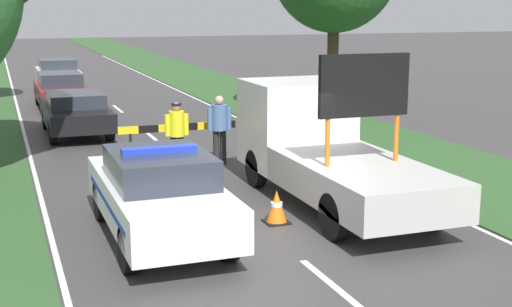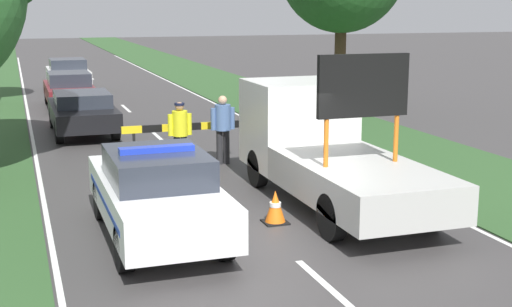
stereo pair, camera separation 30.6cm
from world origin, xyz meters
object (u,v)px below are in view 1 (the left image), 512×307
(traffic_cone_near_police, at_px, (277,207))
(traffic_cone_centre_front, at_px, (295,148))
(road_barrier, at_px, (178,130))
(traffic_cone_lane_edge, at_px, (177,165))
(work_truck, at_px, (322,146))
(queued_car_sedan_black, at_px, (76,112))
(traffic_cone_behind_barrier, at_px, (186,181))
(queued_car_van_white, at_px, (58,75))
(queued_car_wagon_maroon, at_px, (61,90))
(pedestrian_civilian, at_px, (219,124))
(traffic_cone_near_truck, at_px, (203,165))
(police_car, at_px, (159,193))
(police_officer, at_px, (177,130))

(traffic_cone_near_police, distance_m, traffic_cone_centre_front, 5.96)
(traffic_cone_centre_front, bearing_deg, road_barrier, 173.26)
(traffic_cone_centre_front, relative_size, traffic_cone_lane_edge, 0.75)
(work_truck, relative_size, queued_car_sedan_black, 1.35)
(traffic_cone_centre_front, xyz_separation_m, traffic_cone_behind_barrier, (-3.74, -2.64, 0.02))
(work_truck, distance_m, queued_car_van_white, 21.78)
(traffic_cone_behind_barrier, distance_m, queued_car_wagon_maroon, 14.54)
(pedestrian_civilian, distance_m, queued_car_sedan_black, 6.45)
(queued_car_van_white, bearing_deg, traffic_cone_centre_front, 105.14)
(queued_car_wagon_maroon, xyz_separation_m, queued_car_van_white, (0.38, 5.64, 0.05))
(traffic_cone_centre_front, bearing_deg, work_truck, -105.25)
(traffic_cone_near_truck, xyz_separation_m, traffic_cone_lane_edge, (-0.70, -0.18, 0.10))
(police_car, height_order, traffic_cone_behind_barrier, police_car)
(police_officer, xyz_separation_m, queued_car_sedan_black, (-1.85, 5.89, -0.28))
(road_barrier, height_order, traffic_cone_centre_front, road_barrier)
(traffic_cone_near_truck, bearing_deg, queued_car_sedan_black, 108.83)
(traffic_cone_behind_barrier, relative_size, queued_car_wagon_maroon, 0.12)
(police_car, bearing_deg, work_truck, 19.27)
(work_truck, distance_m, traffic_cone_centre_front, 4.24)
(road_barrier, xyz_separation_m, police_officer, (-0.19, -0.65, 0.14))
(work_truck, distance_m, traffic_cone_near_truck, 3.52)
(police_officer, bearing_deg, traffic_cone_near_police, 82.25)
(traffic_cone_near_truck, xyz_separation_m, queued_car_sedan_black, (-2.29, 6.71, 0.48))
(traffic_cone_centre_front, xyz_separation_m, traffic_cone_near_truck, (-2.89, -1.10, -0.01))
(work_truck, height_order, queued_car_sedan_black, work_truck)
(pedestrian_civilian, distance_m, traffic_cone_behind_barrier, 3.12)
(work_truck, relative_size, police_officer, 3.71)
(traffic_cone_near_police, height_order, queued_car_van_white, queued_car_van_white)
(police_officer, distance_m, queued_car_sedan_black, 6.18)
(road_barrier, relative_size, traffic_cone_behind_barrier, 5.67)
(traffic_cone_near_police, height_order, traffic_cone_centre_front, traffic_cone_near_police)
(queued_car_van_white, bearing_deg, police_officer, 94.50)
(police_officer, relative_size, pedestrian_civilian, 0.95)
(traffic_cone_near_police, height_order, queued_car_sedan_black, queued_car_sedan_black)
(work_truck, relative_size, queued_car_wagon_maroon, 1.35)
(traffic_cone_near_truck, height_order, queued_car_van_white, queued_car_van_white)
(police_car, height_order, pedestrian_civilian, pedestrian_civilian)
(road_barrier, bearing_deg, traffic_cone_centre_front, -12.80)
(traffic_cone_centre_front, distance_m, traffic_cone_lane_edge, 3.81)
(queued_car_sedan_black, xyz_separation_m, queued_car_van_white, (0.45, 11.86, 0.08))
(queued_car_wagon_maroon, bearing_deg, queued_car_sedan_black, 89.33)
(road_barrier, relative_size, queued_car_van_white, 0.73)
(work_truck, height_order, traffic_cone_lane_edge, work_truck)
(traffic_cone_centre_front, distance_m, queued_car_wagon_maroon, 12.89)
(traffic_cone_centre_front, xyz_separation_m, queued_car_van_white, (-4.73, 17.47, 0.55))
(road_barrier, height_order, traffic_cone_lane_edge, road_barrier)
(police_car, relative_size, work_truck, 0.77)
(police_officer, xyz_separation_m, traffic_cone_lane_edge, (-0.26, -1.00, -0.67))
(traffic_cone_near_police, relative_size, traffic_cone_centre_front, 1.23)
(traffic_cone_near_police, bearing_deg, police_officer, 97.59)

